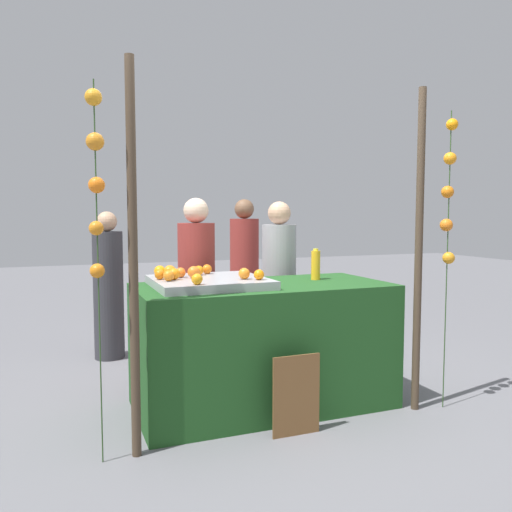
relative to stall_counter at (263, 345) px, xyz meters
The scene contains 25 objects.
ground_plane 0.46m from the stall_counter, ahead, with size 24.00×24.00×0.00m, color slate.
stall_counter is the anchor object (origin of this frame).
orange_tray 0.64m from the stall_counter, behind, with size 0.80×0.75×0.06m, color #9EA0A5.
orange_0 0.60m from the stall_counter, 120.32° to the right, with size 0.07×0.07×0.07m, color orange.
orange_1 0.91m from the stall_counter, behind, with size 0.08×0.08×0.08m, color orange.
orange_2 0.77m from the stall_counter, behind, with size 0.09×0.09×0.09m, color orange.
orange_3 0.89m from the stall_counter, 165.07° to the left, with size 0.09×0.09×0.09m, color orange.
orange_4 0.74m from the stall_counter, 150.84° to the left, with size 0.07×0.07×0.07m, color orange.
orange_5 0.72m from the stall_counter, 139.62° to the left, with size 0.07×0.07×0.07m, color orange.
orange_6 0.83m from the stall_counter, 166.33° to the left, with size 0.07×0.07×0.07m, color orange.
orange_7 0.85m from the stall_counter, 154.54° to the right, with size 0.07×0.07×0.07m, color orange.
orange_8 0.94m from the stall_counter, behind, with size 0.07×0.07×0.07m, color orange.
orange_9 0.95m from the stall_counter, 161.72° to the left, with size 0.08×0.08×0.08m, color orange.
orange_10 0.87m from the stall_counter, behind, with size 0.08×0.08×0.08m, color orange.
orange_11 0.61m from the stall_counter, 148.86° to the right, with size 0.08×0.08×0.08m, color orange.
juice_bottle 0.77m from the stall_counter, 11.24° to the left, with size 0.07×0.07×0.25m.
chalkboard_sign 0.61m from the stall_counter, 90.56° to the right, with size 0.33×0.03×0.55m.
vendor_left 0.85m from the stall_counter, 113.00° to the left, with size 0.32×0.32×1.58m.
vendor_right 0.94m from the stall_counter, 58.58° to the left, with size 0.31×0.31×1.56m.
crowd_person_0 2.02m from the stall_counter, 118.48° to the left, with size 0.30×0.30×1.47m.
crowd_person_1 1.97m from the stall_counter, 74.03° to the left, with size 0.32×0.32×1.61m.
canopy_post_left 1.34m from the stall_counter, 154.38° to the right, with size 0.06×0.06×2.34m, color #473828.
canopy_post_right 1.34m from the stall_counter, 25.62° to the right, with size 0.06×0.06×2.34m, color #473828.
garland_strand_left 1.77m from the stall_counter, 157.60° to the right, with size 0.10×0.11×2.19m.
garland_strand_right 1.75m from the stall_counter, 23.50° to the right, with size 0.10×0.11×2.19m.
Camera 1 is at (-1.44, -3.53, 1.44)m, focal length 36.11 mm.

